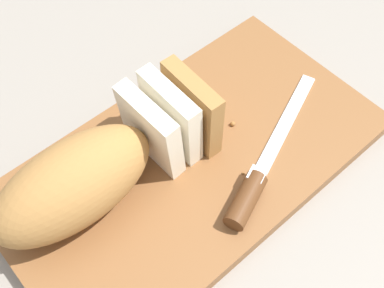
{
  "coord_description": "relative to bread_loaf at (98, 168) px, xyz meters",
  "views": [
    {
      "loc": [
        -0.22,
        -0.23,
        0.53
      ],
      "look_at": [
        0.0,
        0.0,
        0.05
      ],
      "focal_mm": 45.46,
      "sensor_mm": 36.0,
      "label": 1
    }
  ],
  "objects": [
    {
      "name": "bread_knife",
      "position": [
        0.13,
        -0.12,
        -0.04
      ],
      "size": [
        0.25,
        0.1,
        0.03
      ],
      "rotation": [
        0.0,
        0.0,
        0.34
      ],
      "color": "silver",
      "rests_on": "cutting_board"
    },
    {
      "name": "bread_loaf",
      "position": [
        0.0,
        0.0,
        0.0
      ],
      "size": [
        0.28,
        0.11,
        0.1
      ],
      "rotation": [
        0.0,
        0.0,
        -0.05
      ],
      "color": "#A8753D",
      "rests_on": "cutting_board"
    },
    {
      "name": "crumb_near_loaf",
      "position": [
        0.18,
        -0.04,
        -0.05
      ],
      "size": [
        0.01,
        0.01,
        0.01
      ],
      "primitive_type": "sphere",
      "color": "#996633",
      "rests_on": "cutting_board"
    },
    {
      "name": "crumb_near_knife",
      "position": [
        0.13,
        -0.1,
        -0.05
      ],
      "size": [
        0.0,
        0.0,
        0.0
      ],
      "primitive_type": "sphere",
      "color": "#996633",
      "rests_on": "cutting_board"
    },
    {
      "name": "ground_plane",
      "position": [
        0.11,
        -0.04,
        -0.07
      ],
      "size": [
        3.0,
        3.0,
        0.0
      ],
      "primitive_type": "plane",
      "color": "gray"
    },
    {
      "name": "cutting_board",
      "position": [
        0.11,
        -0.04,
        -0.06
      ],
      "size": [
        0.49,
        0.28,
        0.02
      ],
      "primitive_type": "cube",
      "rotation": [
        0.0,
        0.0,
        -0.03
      ],
      "color": "brown",
      "rests_on": "ground_plane"
    }
  ]
}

